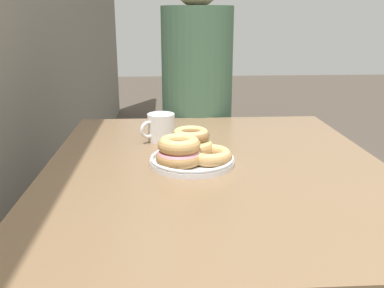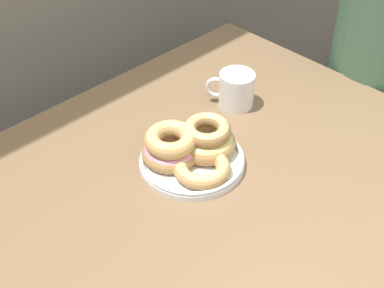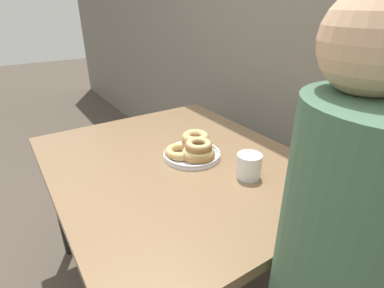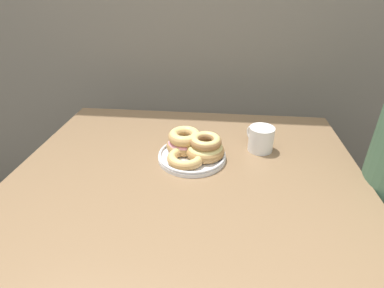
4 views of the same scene
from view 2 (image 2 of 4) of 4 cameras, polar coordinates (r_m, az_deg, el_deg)
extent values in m
cube|color=#846647|center=(1.19, 2.07, -4.63)|extent=(1.16, 0.96, 0.04)
cylinder|color=black|center=(1.93, 3.57, 1.69)|extent=(0.05, 0.05, 0.67)
cylinder|color=white|center=(1.21, 0.00, -1.92)|extent=(0.24, 0.24, 0.01)
torus|color=white|center=(1.21, 0.00, -1.50)|extent=(0.24, 0.24, 0.01)
torus|color=#B2844C|center=(1.22, 1.51, 0.08)|extent=(0.18, 0.18, 0.04)
torus|color=#E0D17F|center=(1.22, 1.51, 0.36)|extent=(0.17, 0.17, 0.03)
torus|color=#B2844C|center=(1.20, -2.33, -0.90)|extent=(0.18, 0.18, 0.04)
torus|color=pink|center=(1.20, -2.34, -0.68)|extent=(0.17, 0.17, 0.03)
torus|color=tan|center=(1.16, 1.06, -2.56)|extent=(0.18, 0.18, 0.03)
torus|color=#E0D17F|center=(1.16, 1.06, -2.35)|extent=(0.17, 0.17, 0.03)
torus|color=#9E7042|center=(1.20, 1.59, 1.50)|extent=(0.15, 0.15, 0.03)
torus|color=#E0D17F|center=(1.19, 1.60, 1.72)|extent=(0.14, 0.14, 0.03)
torus|color=tan|center=(1.18, -2.32, 0.48)|extent=(0.13, 0.13, 0.04)
torus|color=#E0D17F|center=(1.18, -2.33, 0.72)|extent=(0.13, 0.13, 0.03)
cylinder|color=white|center=(1.38, 4.77, 5.81)|extent=(0.09, 0.09, 0.09)
cylinder|color=#382114|center=(1.36, 4.86, 7.21)|extent=(0.07, 0.07, 0.00)
torus|color=white|center=(1.39, 2.65, 6.06)|extent=(0.04, 0.06, 0.06)
cube|color=brown|center=(1.94, 18.23, -0.76)|extent=(0.28, 0.20, 0.65)
camera|label=1|loc=(0.97, -66.25, -12.62)|focal=40.00mm
camera|label=3|loc=(1.58, 47.48, 20.20)|focal=28.00mm
camera|label=4|loc=(0.81, 59.39, 1.49)|focal=28.00mm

